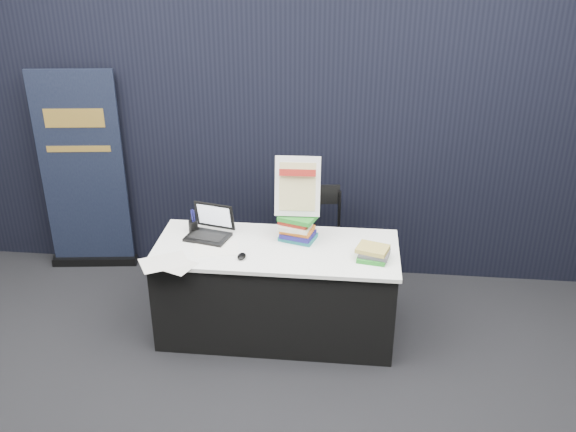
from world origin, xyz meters
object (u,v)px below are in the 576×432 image
at_px(info_sign, 298,187).
at_px(laptop, 209,229).
at_px(stacking_chair, 313,240).
at_px(pullup_banner, 85,184).
at_px(book_stack_short, 373,253).
at_px(book_stack_tall, 297,228).
at_px(display_table, 277,290).

bearing_deg(info_sign, laptop, -178.80).
xyz_separation_m(info_sign, stacking_chair, (0.10, 0.38, -0.64)).
bearing_deg(pullup_banner, laptop, -37.85).
bearing_deg(book_stack_short, info_sign, 154.21).
bearing_deg(laptop, book_stack_tall, 14.16).
height_order(display_table, stacking_chair, stacking_chair).
distance_m(display_table, stacking_chair, 0.61).
bearing_deg(laptop, display_table, -0.08).
relative_size(pullup_banner, stacking_chair, 1.91).
height_order(book_stack_tall, stacking_chair, stacking_chair).
bearing_deg(stacking_chair, display_table, -120.89).
xyz_separation_m(book_stack_short, stacking_chair, (-0.47, 0.65, -0.27)).
bearing_deg(book_stack_short, book_stack_tall, 156.76).
bearing_deg(book_stack_short, display_table, 171.37).
bearing_deg(pullup_banner, book_stack_short, -28.72).
xyz_separation_m(display_table, laptop, (-0.53, 0.13, 0.43)).
relative_size(display_table, stacking_chair, 1.89).
bearing_deg(display_table, book_stack_tall, 44.23).
bearing_deg(info_sign, book_stack_tall, -92.34).
relative_size(book_stack_short, pullup_banner, 0.14).
height_order(display_table, book_stack_short, book_stack_short).
height_order(info_sign, stacking_chair, info_sign).
distance_m(book_stack_tall, book_stack_short, 0.62).
bearing_deg(stacking_chair, laptop, -158.73).
relative_size(info_sign, stacking_chair, 0.48).
distance_m(laptop, info_sign, 0.76).
relative_size(display_table, pullup_banner, 0.99).
height_order(display_table, book_stack_tall, book_stack_tall).
height_order(laptop, book_stack_short, laptop).
bearing_deg(pullup_banner, book_stack_tall, -28.19).
relative_size(display_table, laptop, 5.04).
bearing_deg(stacking_chair, book_stack_tall, -110.72).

